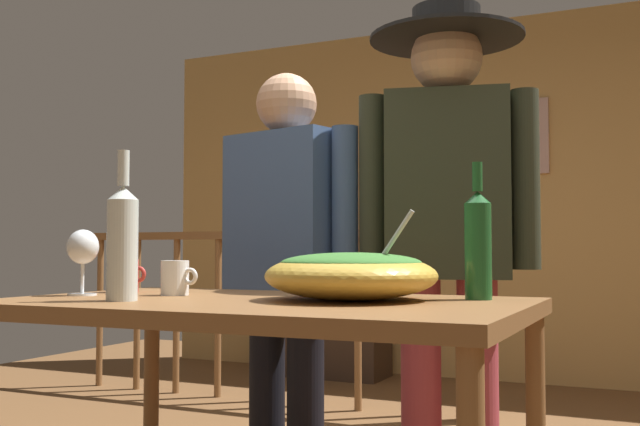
{
  "coord_description": "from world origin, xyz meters",
  "views": [
    {
      "loc": [
        0.81,
        -2.26,
        0.94
      ],
      "look_at": [
        -0.12,
        -0.25,
        1.06
      ],
      "focal_mm": 41.79,
      "sensor_mm": 36.0,
      "label": 1
    }
  ],
  "objects_px": {
    "mug_white": "(176,278)",
    "person_standing_left": "(286,252)",
    "wine_bottle_green": "(478,243)",
    "serving_table": "(262,333)",
    "framed_picture": "(511,138)",
    "wine_glass": "(83,249)",
    "stair_railing": "(316,298)",
    "salad_bowl": "(351,273)",
    "tv_console": "(327,342)",
    "person_standing_right": "(448,217)",
    "flat_screen_tv": "(325,274)",
    "wine_bottle_clear": "(122,240)",
    "mug_red": "(126,276)"
  },
  "relations": [
    {
      "from": "tv_console",
      "to": "flat_screen_tv",
      "type": "height_order",
      "value": "flat_screen_tv"
    },
    {
      "from": "wine_bottle_clear",
      "to": "person_standing_left",
      "type": "distance_m",
      "value": 0.88
    },
    {
      "from": "flat_screen_tv",
      "to": "mug_red",
      "type": "relative_size",
      "value": 5.1
    },
    {
      "from": "flat_screen_tv",
      "to": "salad_bowl",
      "type": "distance_m",
      "value": 3.75
    },
    {
      "from": "mug_red",
      "to": "person_standing_right",
      "type": "bearing_deg",
      "value": 34.8
    },
    {
      "from": "wine_bottle_clear",
      "to": "serving_table",
      "type": "bearing_deg",
      "value": 31.69
    },
    {
      "from": "tv_console",
      "to": "salad_bowl",
      "type": "relative_size",
      "value": 2.06
    },
    {
      "from": "stair_railing",
      "to": "serving_table",
      "type": "bearing_deg",
      "value": -67.9
    },
    {
      "from": "serving_table",
      "to": "person_standing_right",
      "type": "bearing_deg",
      "value": 67.17
    },
    {
      "from": "mug_red",
      "to": "wine_bottle_green",
      "type": "bearing_deg",
      "value": 6.06
    },
    {
      "from": "flat_screen_tv",
      "to": "wine_bottle_clear",
      "type": "bearing_deg",
      "value": -73.25
    },
    {
      "from": "person_standing_right",
      "to": "person_standing_left",
      "type": "bearing_deg",
      "value": -13.68
    },
    {
      "from": "wine_glass",
      "to": "mug_white",
      "type": "xyz_separation_m",
      "value": [
        0.23,
        0.12,
        -0.08
      ]
    },
    {
      "from": "serving_table",
      "to": "mug_red",
      "type": "xyz_separation_m",
      "value": [
        -0.54,
        0.12,
        0.13
      ]
    },
    {
      "from": "wine_bottle_green",
      "to": "serving_table",
      "type": "bearing_deg",
      "value": -154.89
    },
    {
      "from": "wine_bottle_green",
      "to": "stair_railing",
      "type": "bearing_deg",
      "value": 123.95
    },
    {
      "from": "flat_screen_tv",
      "to": "serving_table",
      "type": "bearing_deg",
      "value": -68.08
    },
    {
      "from": "tv_console",
      "to": "wine_bottle_green",
      "type": "bearing_deg",
      "value": -59.87
    },
    {
      "from": "wine_bottle_green",
      "to": "mug_red",
      "type": "relative_size",
      "value": 3.12
    },
    {
      "from": "wine_glass",
      "to": "wine_bottle_clear",
      "type": "height_order",
      "value": "wine_bottle_clear"
    },
    {
      "from": "stair_railing",
      "to": "tv_console",
      "type": "distance_m",
      "value": 1.18
    },
    {
      "from": "wine_bottle_clear",
      "to": "mug_white",
      "type": "bearing_deg",
      "value": 93.58
    },
    {
      "from": "wine_glass",
      "to": "mug_white",
      "type": "bearing_deg",
      "value": 27.28
    },
    {
      "from": "framed_picture",
      "to": "wine_glass",
      "type": "xyz_separation_m",
      "value": [
        -0.48,
        -3.84,
        -0.82
      ]
    },
    {
      "from": "flat_screen_tv",
      "to": "person_standing_right",
      "type": "xyz_separation_m",
      "value": [
        1.69,
        -2.76,
        0.29
      ]
    },
    {
      "from": "salad_bowl",
      "to": "mug_red",
      "type": "bearing_deg",
      "value": 176.47
    },
    {
      "from": "framed_picture",
      "to": "wine_bottle_clear",
      "type": "xyz_separation_m",
      "value": [
        -0.23,
        -3.97,
        -0.79
      ]
    },
    {
      "from": "serving_table",
      "to": "framed_picture",
      "type": "bearing_deg",
      "value": 90.93
    },
    {
      "from": "serving_table",
      "to": "salad_bowl",
      "type": "relative_size",
      "value": 3.01
    },
    {
      "from": "tv_console",
      "to": "wine_glass",
      "type": "bearing_deg",
      "value": -76.48
    },
    {
      "from": "flat_screen_tv",
      "to": "wine_bottle_clear",
      "type": "xyz_separation_m",
      "value": [
        1.1,
        -3.65,
        0.2
      ]
    },
    {
      "from": "wine_bottle_green",
      "to": "person_standing_left",
      "type": "distance_m",
      "value": 0.92
    },
    {
      "from": "mug_white",
      "to": "person_standing_left",
      "type": "xyz_separation_m",
      "value": [
        0.02,
        0.64,
        0.07
      ]
    },
    {
      "from": "wine_glass",
      "to": "wine_bottle_green",
      "type": "xyz_separation_m",
      "value": [
        1.04,
        0.29,
        0.02
      ]
    },
    {
      "from": "framed_picture",
      "to": "wine_bottle_green",
      "type": "relative_size",
      "value": 1.54
    },
    {
      "from": "salad_bowl",
      "to": "tv_console",
      "type": "bearing_deg",
      "value": 115.18
    },
    {
      "from": "wine_glass",
      "to": "mug_white",
      "type": "height_order",
      "value": "wine_glass"
    },
    {
      "from": "stair_railing",
      "to": "salad_bowl",
      "type": "distance_m",
      "value": 2.68
    },
    {
      "from": "salad_bowl",
      "to": "wine_glass",
      "type": "relative_size",
      "value": 2.38
    },
    {
      "from": "stair_railing",
      "to": "tv_console",
      "type": "height_order",
      "value": "stair_railing"
    },
    {
      "from": "wine_bottle_green",
      "to": "person_standing_right",
      "type": "distance_m",
      "value": 0.52
    },
    {
      "from": "framed_picture",
      "to": "wine_glass",
      "type": "height_order",
      "value": "framed_picture"
    },
    {
      "from": "flat_screen_tv",
      "to": "salad_bowl",
      "type": "relative_size",
      "value": 1.31
    },
    {
      "from": "mug_red",
      "to": "person_standing_left",
      "type": "distance_m",
      "value": 0.63
    },
    {
      "from": "wine_bottle_clear",
      "to": "person_standing_left",
      "type": "relative_size",
      "value": 0.24
    },
    {
      "from": "person_standing_left",
      "to": "person_standing_right",
      "type": "relative_size",
      "value": 0.91
    },
    {
      "from": "person_standing_left",
      "to": "wine_bottle_clear",
      "type": "bearing_deg",
      "value": 103.61
    },
    {
      "from": "stair_railing",
      "to": "salad_bowl",
      "type": "bearing_deg",
      "value": -63.04
    },
    {
      "from": "serving_table",
      "to": "wine_glass",
      "type": "bearing_deg",
      "value": -174.12
    },
    {
      "from": "serving_table",
      "to": "wine_bottle_green",
      "type": "relative_size",
      "value": 3.74
    }
  ]
}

